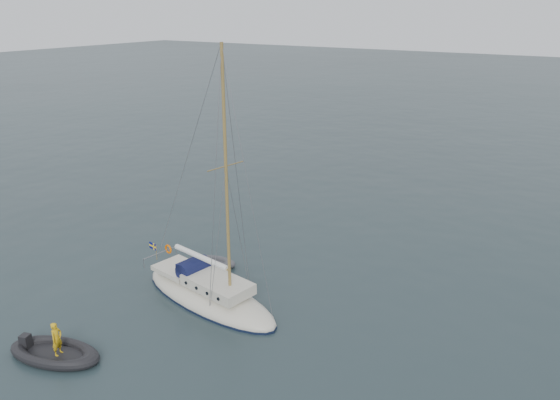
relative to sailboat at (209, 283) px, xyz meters
The scene contains 4 objects.
ground 4.56m from the sailboat, 37.68° to the left, with size 300.00×300.00×0.00m, color black.
sailboat is the anchor object (origin of this frame).
dinghy 3.84m from the sailboat, 127.17° to the left, with size 2.73×1.23×0.39m.
rib 7.28m from the sailboat, 109.78° to the right, with size 4.03×1.83×1.64m.
Camera 1 is at (11.54, -20.53, 13.39)m, focal length 35.00 mm.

